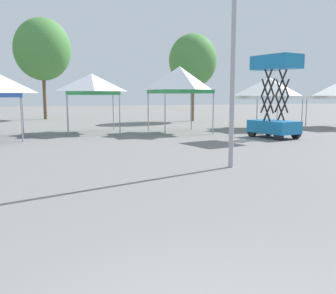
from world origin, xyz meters
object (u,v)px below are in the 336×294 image
(tree_behind_tents_right, at_px, (42,49))
(tree_behind_tents_center, at_px, (193,61))
(scissor_lift, at_px, (274,113))
(canopy_tent_behind_left, at_px, (269,88))
(canopy_tent_far_right, at_px, (92,84))
(canopy_tent_behind_center, at_px, (180,80))

(tree_behind_tents_right, relative_size, tree_behind_tents_center, 1.24)
(scissor_lift, bearing_deg, canopy_tent_behind_left, 59.19)
(canopy_tent_far_right, bearing_deg, tree_behind_tents_right, 99.97)
(canopy_tent_far_right, distance_m, tree_behind_tents_center, 11.19)
(canopy_tent_far_right, bearing_deg, scissor_lift, -35.57)
(canopy_tent_behind_center, bearing_deg, scissor_lift, -49.03)
(canopy_tent_far_right, xyz_separation_m, scissor_lift, (7.97, -5.70, -1.45))
(canopy_tent_behind_center, xyz_separation_m, tree_behind_tents_center, (4.29, 8.30, 1.85))
(canopy_tent_behind_center, distance_m, canopy_tent_behind_left, 6.09)
(canopy_tent_behind_center, distance_m, tree_behind_tents_center, 9.53)
(canopy_tent_far_right, relative_size, tree_behind_tents_center, 0.48)
(canopy_tent_behind_center, relative_size, scissor_lift, 0.92)
(canopy_tent_far_right, xyz_separation_m, tree_behind_tents_center, (8.83, 6.55, 2.09))
(tree_behind_tents_right, height_order, tree_behind_tents_center, tree_behind_tents_right)
(scissor_lift, xyz_separation_m, tree_behind_tents_right, (-10.21, 18.48, 4.66))
(canopy_tent_behind_center, xyz_separation_m, scissor_lift, (3.42, -3.94, -1.69))
(canopy_tent_far_right, height_order, canopy_tent_behind_center, canopy_tent_behind_center)
(canopy_tent_far_right, distance_m, canopy_tent_behind_center, 4.88)
(canopy_tent_far_right, bearing_deg, canopy_tent_behind_center, -21.12)
(canopy_tent_behind_left, distance_m, tree_behind_tents_center, 8.33)
(canopy_tent_far_right, relative_size, scissor_lift, 0.82)
(scissor_lift, distance_m, tree_behind_tents_right, 21.62)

